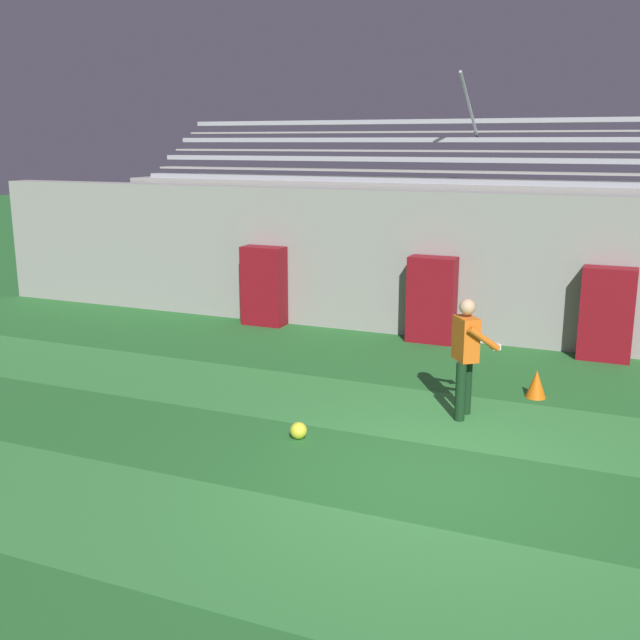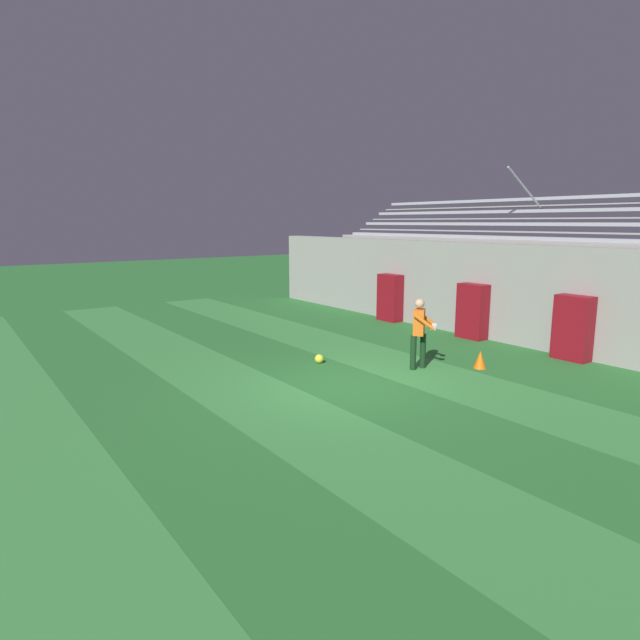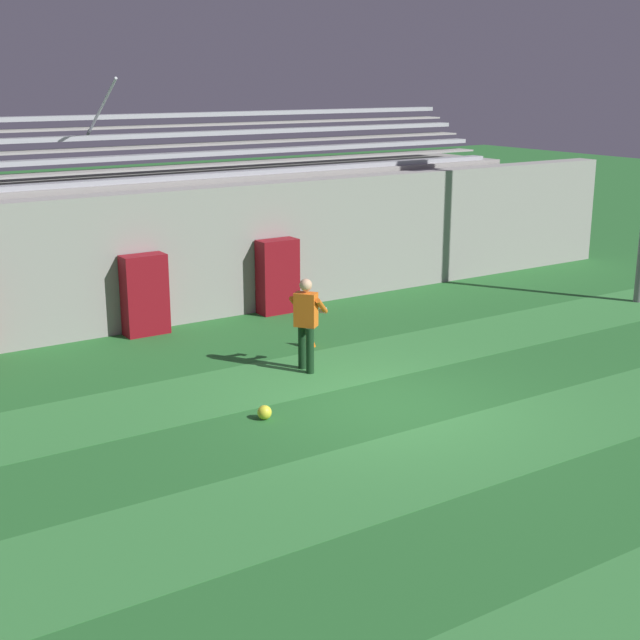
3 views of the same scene
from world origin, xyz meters
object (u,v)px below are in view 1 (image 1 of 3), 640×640
padding_pillar_far_left (264,286)px  goalkeeper (467,350)px  padding_pillar_gate_left (432,300)px  soccer_ball (299,431)px  padding_pillar_gate_right (607,314)px  traffic_cone (536,384)px

padding_pillar_far_left → goalkeeper: size_ratio=0.97×
padding_pillar_gate_left → padding_pillar_far_left: 3.54m
padding_pillar_far_left → goalkeeper: (5.00, -3.73, 0.14)m
padding_pillar_gate_left → goalkeeper: bearing=-68.7°
soccer_ball → padding_pillar_gate_right: bearing=57.4°
goalkeeper → soccer_ball: bearing=-137.9°
goalkeeper → traffic_cone: (0.81, 1.22, -0.74)m
soccer_ball → traffic_cone: bearing=47.5°
padding_pillar_gate_right → goalkeeper: size_ratio=0.97×
padding_pillar_far_left → soccer_ball: 6.27m
padding_pillar_gate_left → padding_pillar_gate_right: 3.09m
padding_pillar_far_left → soccer_ball: bearing=-58.9°
padding_pillar_gate_left → padding_pillar_far_left: size_ratio=1.00×
padding_pillar_gate_right → padding_pillar_far_left: 6.63m
padding_pillar_gate_right → padding_pillar_gate_left: bearing=180.0°
padding_pillar_far_left → traffic_cone: (5.81, -2.51, -0.60)m
traffic_cone → padding_pillar_gate_right: bearing=71.8°
goalkeeper → padding_pillar_gate_left: bearing=111.3°
padding_pillar_far_left → traffic_cone: bearing=-23.4°
goalkeeper → traffic_cone: size_ratio=3.98×
padding_pillar_gate_right → soccer_ball: 6.38m
padding_pillar_gate_right → padding_pillar_far_left: bearing=180.0°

